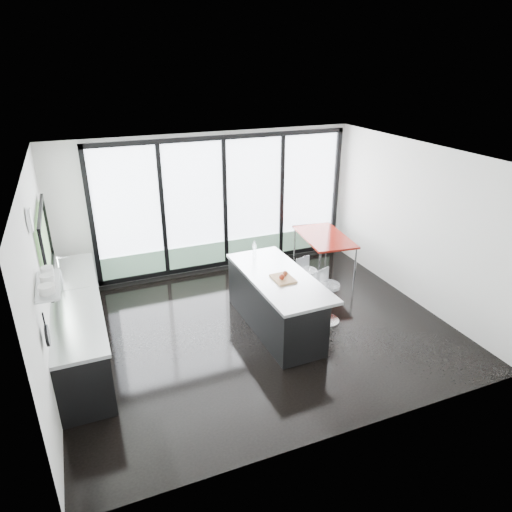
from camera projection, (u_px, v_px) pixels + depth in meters
name	position (u px, v px, depth m)	size (l,w,h in m)	color
floor	(257.00, 328.00, 7.49)	(6.00, 5.00, 0.00)	black
ceiling	(257.00, 157.00, 6.36)	(6.00, 5.00, 0.00)	white
wall_back	(223.00, 209.00, 9.16)	(6.00, 0.09, 2.80)	silver
wall_front	(347.00, 334.00, 4.80)	(6.00, 0.00, 2.80)	silver
wall_left	(43.00, 263.00, 6.06)	(0.26, 5.00, 2.80)	silver
wall_right	(416.00, 224.00, 7.96)	(0.00, 5.00, 2.80)	silver
counter_cabinets	(79.00, 324.00, 6.71)	(0.69, 3.24, 1.36)	black
island	(274.00, 301.00, 7.35)	(1.00, 2.27, 1.19)	black
bar_stool_near	(327.00, 303.00, 7.53)	(0.44, 0.44, 0.70)	silver
bar_stool_far	(307.00, 286.00, 8.16)	(0.40, 0.40, 0.64)	silver
red_table	(323.00, 254.00, 9.29)	(0.84, 1.48, 0.79)	maroon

